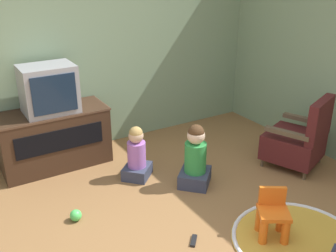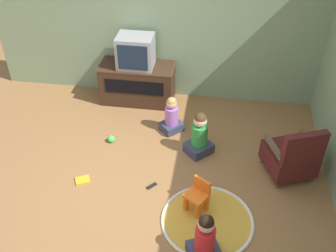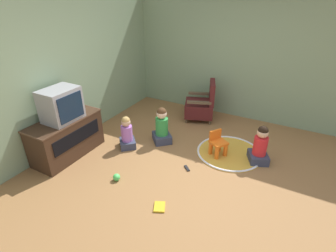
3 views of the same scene
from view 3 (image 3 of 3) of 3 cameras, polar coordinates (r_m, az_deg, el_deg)
name	(u,v)px [view 3 (image 3 of 3)]	position (r m, az deg, el deg)	size (l,w,h in m)	color
ground_plane	(189,173)	(4.23, 4.59, -10.23)	(30.00, 30.00, 0.00)	olive
wall_back	(55,75)	(4.85, -23.45, 10.21)	(5.56, 0.12, 2.62)	gray
wall_right	(254,59)	(5.80, 18.13, 13.76)	(0.12, 5.48, 2.62)	gray
tv_cabinet	(67,137)	(4.79, -21.19, -2.16)	(1.24, 0.54, 0.68)	#382316
television	(61,105)	(4.52, -22.25, 4.30)	(0.58, 0.45, 0.53)	#939399
black_armchair	(201,105)	(5.78, 7.27, 4.53)	(0.77, 0.77, 0.87)	brown
yellow_kid_chair	(218,145)	(4.61, 10.79, -4.05)	(0.35, 0.35, 0.45)	orange
play_mat	(229,152)	(4.80, 13.15, -5.63)	(1.15, 1.15, 0.04)	gold
child_watching_left	(260,147)	(4.57, 19.40, -4.26)	(0.43, 0.41, 0.67)	#33384C
child_watching_center	(162,127)	(4.87, -1.36, -0.27)	(0.47, 0.47, 0.70)	#33384C
child_watching_right	(127,134)	(4.78, -8.94, -1.74)	(0.41, 0.41, 0.61)	#33384C
toy_ball	(117,177)	(4.12, -11.14, -10.88)	(0.11, 0.11, 0.11)	#4CCC59
book	(159,207)	(3.66, -1.87, -17.18)	(0.23, 0.21, 0.02)	gold
remote_control	(187,168)	(4.31, 4.15, -9.15)	(0.13, 0.14, 0.02)	black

